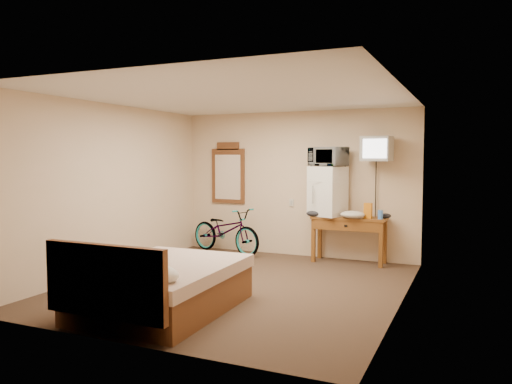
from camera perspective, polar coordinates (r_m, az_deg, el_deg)
room at (r=6.58m, az=-2.03°, el=-0.05°), size 4.60×4.64×2.50m
desk at (r=8.19m, az=10.53°, el=-3.78°), size 1.19×0.47×0.75m
mini_fridge at (r=8.26m, az=8.19°, el=0.09°), size 0.62×0.61×0.81m
microwave at (r=8.24m, az=8.23°, el=4.01°), size 0.67×0.57×0.32m
snack_bag at (r=8.05m, az=12.68°, el=-2.10°), size 0.13×0.09×0.24m
blue_cup at (r=8.01m, az=14.03°, el=-2.53°), size 0.08×0.08×0.14m
cloth_cream at (r=8.01m, az=10.98°, el=-2.55°), size 0.38×0.30×0.12m
cloth_dark_a at (r=8.18m, az=6.64°, el=-2.45°), size 0.25×0.19×0.09m
cloth_dark_b at (r=8.14m, az=14.59°, el=-2.65°), size 0.17×0.14×0.08m
crt_television at (r=8.05m, az=13.66°, el=4.82°), size 0.47×0.58×0.39m
wall_mirror at (r=9.19m, az=-3.20°, el=2.10°), size 0.66×0.04×1.12m
bicycle at (r=8.94m, az=-3.47°, el=-4.40°), size 1.64×0.95×0.82m
bed at (r=5.70m, az=-11.00°, el=-10.46°), size 1.46×1.95×0.90m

